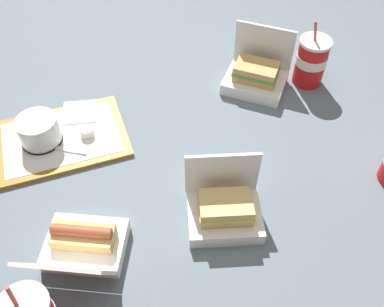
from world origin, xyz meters
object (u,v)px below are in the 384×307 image
at_px(food_tray, 61,139).
at_px(clamshell_sandwich_center, 223,210).
at_px(plastic_fork, 68,150).
at_px(clamshell_sandwich_right, 256,75).
at_px(soda_cup_left, 311,61).
at_px(clamshell_hotdog_left, 83,245).
at_px(ketchup_cup, 87,131).
at_px(cake_container, 39,131).

xyz_separation_m(food_tray, clamshell_sandwich_center, (-0.37, 0.39, 0.04)).
relative_size(plastic_fork, clamshell_sandwich_right, 0.45).
xyz_separation_m(food_tray, plastic_fork, (-0.02, 0.06, 0.01)).
bearing_deg(soda_cup_left, clamshell_sandwich_right, -7.26).
bearing_deg(clamshell_sandwich_right, clamshell_hotdog_left, 37.35).
bearing_deg(clamshell_sandwich_center, clamshell_sandwich_right, -120.04).
bearing_deg(soda_cup_left, ketchup_cup, 4.89).
distance_m(clamshell_sandwich_center, soda_cup_left, 0.62).
distance_m(cake_container, clamshell_hotdog_left, 0.40).
bearing_deg(ketchup_cup, clamshell_sandwich_right, -171.32).
xyz_separation_m(cake_container, soda_cup_left, (-0.86, -0.05, 0.03)).
bearing_deg(cake_container, soda_cup_left, -176.67).
bearing_deg(ketchup_cup, soda_cup_left, -175.11).
bearing_deg(plastic_fork, clamshell_sandwich_center, 164.34).
relative_size(clamshell_hotdog_left, soda_cup_left, 1.17).
bearing_deg(clamshell_sandwich_right, food_tray, 6.76).
bearing_deg(soda_cup_left, cake_container, 3.33).
bearing_deg(clamshell_sandwich_center, clamshell_hotdog_left, 0.15).
distance_m(cake_container, plastic_fork, 0.10).
bearing_deg(food_tray, cake_container, -2.91).
relative_size(cake_container, clamshell_sandwich_center, 0.57).
bearing_deg(cake_container, food_tray, 177.09).
distance_m(clamshell_sandwich_right, clamshell_sandwich_center, 0.53).
bearing_deg(food_tray, clamshell_hotdog_left, 93.84).
relative_size(food_tray, ketchup_cup, 9.63).
bearing_deg(plastic_fork, clamshell_sandwich_right, -140.12).
height_order(clamshell_hotdog_left, soda_cup_left, soda_cup_left).
relative_size(cake_container, clamshell_sandwich_right, 0.48).
bearing_deg(food_tray, plastic_fork, 105.98).
distance_m(plastic_fork, clamshell_sandwich_center, 0.48).
distance_m(food_tray, plastic_fork, 0.06).
distance_m(plastic_fork, clamshell_hotdog_left, 0.33).
relative_size(ketchup_cup, soda_cup_left, 0.18).
height_order(cake_container, clamshell_sandwich_center, clamshell_sandwich_center).
xyz_separation_m(food_tray, clamshell_hotdog_left, (-0.03, 0.39, 0.03)).
height_order(plastic_fork, soda_cup_left, soda_cup_left).
relative_size(food_tray, clamshell_sandwich_right, 1.57).
xyz_separation_m(ketchup_cup, soda_cup_left, (-0.73, -0.06, 0.06)).
relative_size(plastic_fork, clamshell_sandwich_center, 0.53).
relative_size(clamshell_sandwich_right, clamshell_sandwich_center, 1.19).
distance_m(ketchup_cup, clamshell_hotdog_left, 0.38).
bearing_deg(clamshell_hotdog_left, clamshell_sandwich_right, -142.65).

